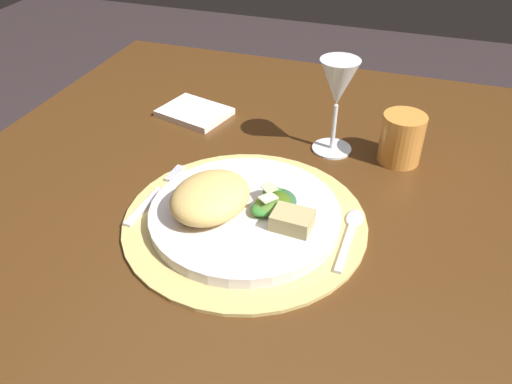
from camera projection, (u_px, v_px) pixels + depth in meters
dining_table at (284, 243)px, 0.90m from camera, size 1.12×1.01×0.74m
placemat at (245, 221)px, 0.75m from camera, size 0.35×0.35×0.01m
dinner_plate at (245, 214)px, 0.74m from camera, size 0.28×0.28×0.02m
pasta_serving at (210, 197)px, 0.72m from camera, size 0.13×0.15×0.05m
salad_greens at (275, 202)px, 0.73m from camera, size 0.07×0.09×0.03m
bread_piece at (292, 220)px, 0.70m from camera, size 0.06×0.04×0.02m
fork at (153, 197)px, 0.78m from camera, size 0.02×0.16×0.00m
spoon at (351, 229)px, 0.72m from camera, size 0.03×0.14×0.01m
napkin at (195, 112)px, 1.01m from camera, size 0.15×0.13×0.01m
wine_glass at (338, 87)px, 0.84m from camera, size 0.07×0.07×0.17m
amber_tumbler at (402, 139)px, 0.86m from camera, size 0.07×0.07×0.09m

